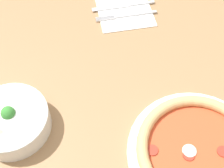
% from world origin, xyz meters
% --- Properties ---
extents(dining_table, '(1.25, 0.85, 0.74)m').
position_xyz_m(dining_table, '(0.00, 0.00, 0.64)').
color(dining_table, '#99724C').
rests_on(dining_table, ground_plane).
extents(pizza, '(0.32, 0.32, 0.04)m').
position_xyz_m(pizza, '(-0.20, -0.17, 0.76)').
color(pizza, white).
rests_on(pizza, dining_table).
extents(bowl, '(0.18, 0.18, 0.07)m').
position_xyz_m(bowl, '(-0.05, 0.23, 0.77)').
color(bowl, white).
rests_on(bowl, dining_table).
extents(napkin, '(0.16, 0.16, 0.00)m').
position_xyz_m(napkin, '(0.29, -0.10, 0.74)').
color(napkin, white).
rests_on(napkin, dining_table).
extents(fork, '(0.01, 0.19, 0.00)m').
position_xyz_m(fork, '(0.26, -0.11, 0.75)').
color(fork, silver).
rests_on(fork, napkin).
extents(knife, '(0.02, 0.20, 0.01)m').
position_xyz_m(knife, '(0.31, -0.11, 0.75)').
color(knife, silver).
rests_on(knife, napkin).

